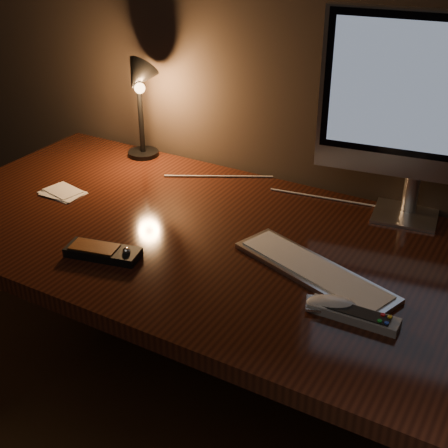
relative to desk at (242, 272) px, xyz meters
The scene contains 9 objects.
desk is the anchor object (origin of this frame).
monitor 0.60m from the desk, 37.93° to the left, with size 0.48×0.16×0.50m.
keyboard 0.29m from the desk, 23.68° to the right, with size 0.39×0.11×0.01m, color silver.
mouse 0.40m from the desk, 33.43° to the right, with size 0.10×0.05×0.02m, color white.
media_remote 0.37m from the desk, 127.47° to the right, with size 0.18×0.10×0.03m.
tv_remote 0.44m from the desk, 30.47° to the right, with size 0.18×0.05×0.02m.
papers 0.54m from the desk, behind, with size 0.12×0.08×0.01m, color white.
desk_lamp 0.62m from the desk, 154.14° to the left, with size 0.14×0.16×0.32m.
cable 0.27m from the desk, 101.52° to the left, with size 0.01×0.01×0.60m, color white.
Camera 1 is at (0.63, 0.75, 1.49)m, focal length 50.00 mm.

